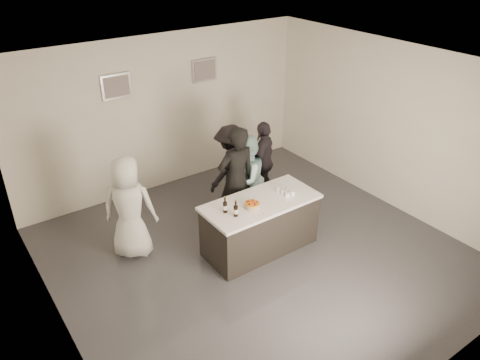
{
  "coord_description": "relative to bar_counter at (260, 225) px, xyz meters",
  "views": [
    {
      "loc": [
        -3.73,
        -4.76,
        4.66
      ],
      "look_at": [
        0.0,
        0.5,
        1.15
      ],
      "focal_mm": 35.0,
      "sensor_mm": 36.0,
      "label": 1
    }
  ],
  "objects": [
    {
      "name": "wall_back",
      "position": [
        -0.13,
        2.87,
        1.05
      ],
      "size": [
        6.0,
        0.04,
        3.0
      ],
      "primitive_type": "cube",
      "color": "silver",
      "rests_on": "ground"
    },
    {
      "name": "bar_counter",
      "position": [
        0.0,
        0.0,
        0.0
      ],
      "size": [
        1.86,
        0.86,
        0.9
      ],
      "primitive_type": "cube",
      "color": "white",
      "rests_on": "ground"
    },
    {
      "name": "picture_left",
      "position": [
        -1.03,
        2.84,
        1.75
      ],
      "size": [
        0.54,
        0.04,
        0.44
      ],
      "primitive_type": "cube",
      "color": "#B2B2B7",
      "rests_on": "wall_back"
    },
    {
      "name": "person_guest_left",
      "position": [
        -1.72,
        1.08,
        0.4
      ],
      "size": [
        0.99,
        0.93,
        1.7
      ],
      "primitive_type": "imported",
      "rotation": [
        0.0,
        0.0,
        2.49
      ],
      "color": "silver",
      "rests_on": "ground"
    },
    {
      "name": "floor",
      "position": [
        -0.13,
        -0.13,
        -0.45
      ],
      "size": [
        6.0,
        6.0,
        0.0
      ],
      "primitive_type": "plane",
      "color": "#3D3D42",
      "rests_on": "ground"
    },
    {
      "name": "person_main_blue",
      "position": [
        0.35,
        0.85,
        0.35
      ],
      "size": [
        0.96,
        0.87,
        1.59
      ],
      "primitive_type": "imported",
      "rotation": [
        0.0,
        0.0,
        3.57
      ],
      "color": "#98C6C7",
      "rests_on": "ground"
    },
    {
      "name": "candles",
      "position": [
        -0.23,
        -0.31,
        0.45
      ],
      "size": [
        0.24,
        0.08,
        0.01
      ],
      "primitive_type": "cube",
      "color": "pink",
      "rests_on": "bar_counter"
    },
    {
      "name": "person_guest_back",
      "position": [
        0.38,
        1.37,
        0.36
      ],
      "size": [
        1.17,
        0.89,
        1.61
      ],
      "primitive_type": "imported",
      "rotation": [
        0.0,
        0.0,
        3.46
      ],
      "color": "black",
      "rests_on": "ground"
    },
    {
      "name": "wall_front",
      "position": [
        -0.13,
        -3.13,
        1.05
      ],
      "size": [
        6.0,
        0.04,
        3.0
      ],
      "primitive_type": "cube",
      "color": "silver",
      "rests_on": "ground"
    },
    {
      "name": "cake",
      "position": [
        -0.23,
        -0.08,
        0.49
      ],
      "size": [
        0.23,
        0.23,
        0.07
      ],
      "primitive_type": "cylinder",
      "color": "orange",
      "rests_on": "bar_counter"
    },
    {
      "name": "beer_bottle_b",
      "position": [
        -0.56,
        -0.13,
        0.58
      ],
      "size": [
        0.07,
        0.07,
        0.26
      ],
      "primitive_type": "cylinder",
      "color": "black",
      "rests_on": "bar_counter"
    },
    {
      "name": "ceiling",
      "position": [
        -0.13,
        -0.13,
        2.55
      ],
      "size": [
        6.0,
        6.0,
        0.0
      ],
      "primitive_type": "plane",
      "rotation": [
        3.14,
        0.0,
        0.0
      ],
      "color": "white"
    },
    {
      "name": "person_guest_right",
      "position": [
        1.05,
        1.27,
        0.33
      ],
      "size": [
        0.97,
        0.85,
        1.57
      ],
      "primitive_type": "imported",
      "rotation": [
        0.0,
        0.0,
        3.77
      ],
      "color": "#29242B",
      "rests_on": "ground"
    },
    {
      "name": "picture_right",
      "position": [
        0.77,
        2.84,
        1.75
      ],
      "size": [
        0.54,
        0.04,
        0.44
      ],
      "primitive_type": "cube",
      "color": "#B2B2B7",
      "rests_on": "wall_back"
    },
    {
      "name": "beer_bottle_a",
      "position": [
        -0.63,
        0.05,
        0.58
      ],
      "size": [
        0.07,
        0.07,
        0.26
      ],
      "primitive_type": "cylinder",
      "color": "black",
      "rests_on": "bar_counter"
    },
    {
      "name": "tumbler_cluster",
      "position": [
        0.47,
        -0.04,
        0.49
      ],
      "size": [
        0.19,
        0.3,
        0.08
      ],
      "primitive_type": "cube",
      "color": "#C56E12",
      "rests_on": "bar_counter"
    },
    {
      "name": "person_main_black",
      "position": [
        0.04,
        0.72,
        0.5
      ],
      "size": [
        0.71,
        0.49,
        1.89
      ],
      "primitive_type": "imported",
      "rotation": [
        0.0,
        0.0,
        3.09
      ],
      "color": "black",
      "rests_on": "ground"
    },
    {
      "name": "wall_left",
      "position": [
        -3.13,
        -0.13,
        1.05
      ],
      "size": [
        0.04,
        6.0,
        3.0
      ],
      "primitive_type": "cube",
      "color": "silver",
      "rests_on": "ground"
    },
    {
      "name": "wall_right",
      "position": [
        2.87,
        -0.13,
        1.05
      ],
      "size": [
        0.04,
        6.0,
        3.0
      ],
      "primitive_type": "cube",
      "color": "silver",
      "rests_on": "ground"
    }
  ]
}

